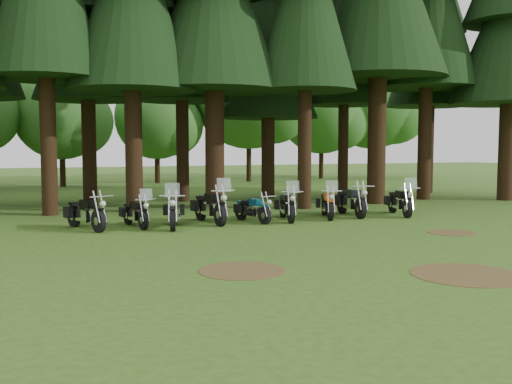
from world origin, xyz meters
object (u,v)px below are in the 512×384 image
motorcycle_2 (173,212)px  motorcycle_4 (252,210)px  motorcycle_8 (400,202)px  motorcycle_5 (287,206)px  motorcycle_7 (351,202)px  motorcycle_0 (86,214)px  motorcycle_3 (210,207)px  motorcycle_6 (327,205)px  motorcycle_1 (136,214)px

motorcycle_2 → motorcycle_4: (2.76, 0.29, -0.09)m
motorcycle_8 → motorcycle_5: bearing=-166.4°
motorcycle_4 → motorcycle_7: size_ratio=0.79×
motorcycle_0 → motorcycle_7: size_ratio=0.89×
motorcycle_8 → motorcycle_2: bearing=-163.2°
motorcycle_0 → motorcycle_2: bearing=-33.4°
motorcycle_3 → motorcycle_5: size_ratio=1.10×
motorcycle_0 → motorcycle_5: size_ratio=0.96×
motorcycle_2 → motorcycle_5: (4.03, 0.28, -0.01)m
motorcycle_3 → motorcycle_5: 2.67m
motorcycle_0 → motorcycle_3: (3.96, 0.01, 0.05)m
motorcycle_0 → motorcycle_7: motorcycle_7 is taller
motorcycle_8 → motorcycle_7: bearing=-179.2°
motorcycle_5 → motorcycle_8: bearing=11.8°
motorcycle_5 → motorcycle_3: bearing=-171.4°
motorcycle_5 → motorcycle_7: motorcycle_5 is taller
motorcycle_2 → motorcycle_8: 8.51m
motorcycle_3 → motorcycle_7: (5.35, -0.02, -0.02)m
motorcycle_2 → motorcycle_6: motorcycle_2 is taller
motorcycle_1 → motorcycle_5: 5.12m
motorcycle_1 → motorcycle_7: bearing=-9.9°
motorcycle_1 → motorcycle_6: 6.73m
motorcycle_1 → motorcycle_3: motorcycle_3 is taller
motorcycle_8 → motorcycle_6: bearing=-169.5°
motorcycle_3 → motorcycle_4: size_ratio=1.29×
motorcycle_2 → motorcycle_6: bearing=18.4°
motorcycle_1 → motorcycle_3: size_ratio=0.82×
motorcycle_7 → motorcycle_4: bearing=-167.9°
motorcycle_8 → motorcycle_0: bearing=-166.1°
motorcycle_1 → motorcycle_4: motorcycle_1 is taller
motorcycle_2 → motorcycle_8: size_ratio=1.01×
motorcycle_5 → motorcycle_6: bearing=17.2°
motorcycle_0 → motorcycle_3: motorcycle_3 is taller
motorcycle_2 → motorcycle_7: bearing=19.6°
motorcycle_6 → motorcycle_5: bearing=-156.5°
motorcycle_0 → motorcycle_2: size_ratio=0.94×
motorcycle_2 → motorcycle_7: (6.72, 0.55, 0.02)m
motorcycle_1 → motorcycle_0: bearing=170.1°
motorcycle_1 → motorcycle_4: size_ratio=1.06×
motorcycle_1 → motorcycle_7: (7.81, -0.00, 0.08)m
motorcycle_5 → motorcycle_4: bearing=-165.7°
motorcycle_1 → motorcycle_3: (2.45, 0.01, 0.10)m
motorcycle_0 → motorcycle_2: 2.65m
motorcycle_2 → motorcycle_8: (8.51, 0.05, -0.00)m
motorcycle_8 → motorcycle_4: bearing=-165.9°
motorcycle_2 → motorcycle_7: motorcycle_2 is taller
motorcycle_4 → motorcycle_7: (3.96, 0.26, 0.10)m
motorcycle_6 → motorcycle_7: bearing=31.4°
motorcycle_3 → motorcycle_7: size_ratio=1.02×
motorcycle_0 → motorcycle_4: bearing=-24.2°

